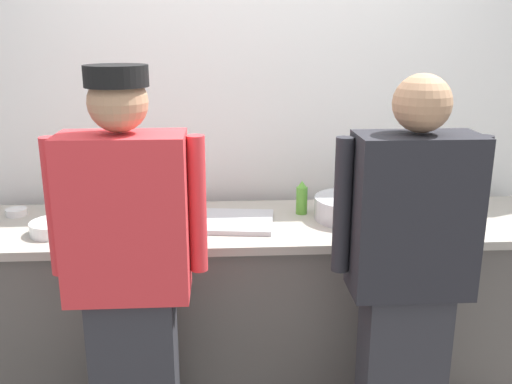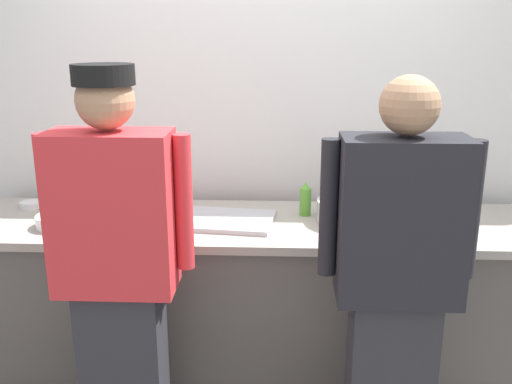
# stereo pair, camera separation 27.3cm
# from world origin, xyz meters

# --- Properties ---
(wall_back) EXTENTS (4.70, 0.10, 2.82)m
(wall_back) POSITION_xyz_m (0.00, 0.86, 1.41)
(wall_back) COLOR white
(wall_back) RESTS_ON ground
(prep_counter) EXTENTS (3.00, 0.71, 0.88)m
(prep_counter) POSITION_xyz_m (0.00, 0.37, 0.44)
(prep_counter) COLOR #56514C
(prep_counter) RESTS_ON ground
(chef_near_left) EXTENTS (0.61, 0.24, 1.68)m
(chef_near_left) POSITION_xyz_m (-0.55, -0.25, 0.90)
(chef_near_left) COLOR #2D2D33
(chef_near_left) RESTS_ON ground
(chef_center) EXTENTS (0.61, 0.24, 1.65)m
(chef_center) POSITION_xyz_m (0.55, -0.27, 0.87)
(chef_center) COLOR #2D2D33
(chef_center) RESTS_ON ground
(plate_stack_front) EXTENTS (0.22, 0.22, 0.06)m
(plate_stack_front) POSITION_xyz_m (-0.97, 0.25, 0.91)
(plate_stack_front) COLOR white
(plate_stack_front) RESTS_ON prep_counter
(plate_stack_rear) EXTENTS (0.19, 0.19, 0.05)m
(plate_stack_rear) POSITION_xyz_m (-0.57, 0.47, 0.90)
(plate_stack_rear) COLOR white
(plate_stack_rear) RESTS_ON prep_counter
(mixing_bowl_steel) EXTENTS (0.39, 0.39, 0.11)m
(mixing_bowl_steel) POSITION_xyz_m (0.47, 0.38, 0.94)
(mixing_bowl_steel) COLOR #B7BABF
(mixing_bowl_steel) RESTS_ON prep_counter
(sheet_tray) EXTENTS (0.48, 0.39, 0.02)m
(sheet_tray) POSITION_xyz_m (-0.16, 0.34, 0.89)
(sheet_tray) COLOR #B7BABF
(sheet_tray) RESTS_ON prep_counter
(squeeze_bottle_primary) EXTENTS (0.06, 0.06, 0.20)m
(squeeze_bottle_primary) POSITION_xyz_m (-0.94, 0.49, 0.98)
(squeeze_bottle_primary) COLOR orange
(squeeze_bottle_primary) RESTS_ON prep_counter
(squeeze_bottle_secondary) EXTENTS (0.06, 0.06, 0.18)m
(squeeze_bottle_secondary) POSITION_xyz_m (0.22, 0.48, 0.96)
(squeeze_bottle_secondary) COLOR #56A333
(squeeze_bottle_secondary) RESTS_ON prep_counter
(squeeze_bottle_spare) EXTENTS (0.06, 0.06, 0.19)m
(squeeze_bottle_spare) POSITION_xyz_m (0.93, 0.49, 0.97)
(squeeze_bottle_spare) COLOR #56A333
(squeeze_bottle_spare) RESTS_ON prep_counter
(ramekin_yellow_sauce) EXTENTS (0.11, 0.11, 0.04)m
(ramekin_yellow_sauce) POSITION_xyz_m (-1.24, 0.54, 0.90)
(ramekin_yellow_sauce) COLOR white
(ramekin_yellow_sauce) RESTS_ON prep_counter
(ramekin_green_sauce) EXTENTS (0.09, 0.09, 0.04)m
(ramekin_green_sauce) POSITION_xyz_m (0.68, 0.22, 0.90)
(ramekin_green_sauce) COLOR white
(ramekin_green_sauce) RESTS_ON prep_counter
(ramekin_red_sauce) EXTENTS (0.11, 0.11, 0.04)m
(ramekin_red_sauce) POSITION_xyz_m (0.81, 0.44, 0.90)
(ramekin_red_sauce) COLOR white
(ramekin_red_sauce) RESTS_ON prep_counter
(deli_cup) EXTENTS (0.09, 0.09, 0.11)m
(deli_cup) POSITION_xyz_m (0.93, 0.30, 0.93)
(deli_cup) COLOR white
(deli_cup) RESTS_ON prep_counter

